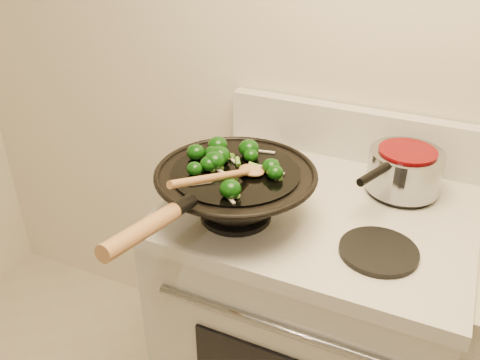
% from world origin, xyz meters
% --- Properties ---
extents(stove, '(0.78, 0.67, 1.08)m').
position_xyz_m(stove, '(-0.16, 1.17, 0.47)').
color(stove, silver).
rests_on(stove, ground).
extents(wok, '(0.40, 0.66, 0.20)m').
position_xyz_m(wok, '(-0.34, 1.01, 1.00)').
color(wok, black).
rests_on(wok, stove).
extents(stirfry, '(0.26, 0.27, 0.05)m').
position_xyz_m(stirfry, '(-0.37, 1.03, 1.07)').
color(stirfry, '#0A3408').
rests_on(stirfry, wok).
extents(wooden_spoon, '(0.11, 0.30, 0.10)m').
position_xyz_m(wooden_spoon, '(-0.32, 0.95, 1.09)').
color(wooden_spoon, '#A57141').
rests_on(wooden_spoon, wok).
extents(saucepan, '(0.20, 0.31, 0.12)m').
position_xyz_m(saucepan, '(0.02, 1.32, 0.99)').
color(saucepan, gray).
rests_on(saucepan, stove).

